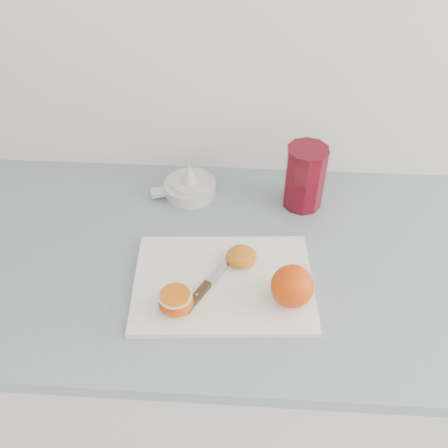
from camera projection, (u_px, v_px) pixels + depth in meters
The scene contains 8 objects.
counter at pixel (266, 370), 1.34m from camera, with size 2.63×0.64×0.89m.
cutting_board at pixel (223, 283), 0.97m from camera, with size 0.35×0.25×0.01m, color white.
whole_orange at pixel (292, 286), 0.91m from camera, with size 0.08×0.08×0.08m.
half_orange at pixel (176, 301), 0.91m from camera, with size 0.06×0.06×0.04m.
squeezed_shell at pixel (241, 256), 1.00m from camera, with size 0.06×0.06×0.03m.
paring_knife at pixel (202, 291), 0.94m from camera, with size 0.10×0.17×0.01m.
citrus_juicer at pixel (189, 186), 1.17m from camera, with size 0.15×0.12×0.08m.
red_tumbler at pixel (304, 179), 1.11m from camera, with size 0.09×0.09×0.15m.
Camera 1 is at (0.03, 0.98, 1.64)m, focal length 40.00 mm.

